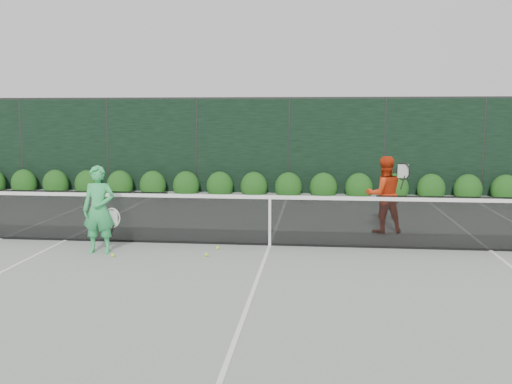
# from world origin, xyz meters

# --- Properties ---
(ground) EXTENTS (80.00, 80.00, 0.00)m
(ground) POSITION_xyz_m (0.00, 0.00, 0.00)
(ground) COLOR gray
(ground) RESTS_ON ground
(tennis_net) EXTENTS (12.90, 0.10, 1.07)m
(tennis_net) POSITION_xyz_m (-0.02, 0.00, 0.53)
(tennis_net) COLOR black
(tennis_net) RESTS_ON ground
(player_woman) EXTENTS (0.65, 0.42, 1.60)m
(player_woman) POSITION_xyz_m (-3.05, -0.89, 0.80)
(player_woman) COLOR #38BF65
(player_woman) RESTS_ON ground
(player_man) EXTENTS (0.94, 0.78, 1.64)m
(player_man) POSITION_xyz_m (2.32, 1.50, 0.82)
(player_man) COLOR red
(player_man) RESTS_ON ground
(court_lines) EXTENTS (11.03, 23.83, 0.01)m
(court_lines) POSITION_xyz_m (0.00, 0.00, 0.01)
(court_lines) COLOR white
(court_lines) RESTS_ON ground
(windscreen_fence) EXTENTS (32.00, 21.07, 3.06)m
(windscreen_fence) POSITION_xyz_m (0.00, -2.71, 1.51)
(windscreen_fence) COLOR black
(windscreen_fence) RESTS_ON ground
(hedge_row) EXTENTS (31.66, 0.65, 0.94)m
(hedge_row) POSITION_xyz_m (-0.00, 7.15, 0.23)
(hedge_row) COLOR #153D10
(hedge_row) RESTS_ON ground
(tennis_balls) EXTENTS (1.82, 0.84, 0.07)m
(tennis_balls) POSITION_xyz_m (-1.56, -0.86, 0.03)
(tennis_balls) COLOR #BAEE35
(tennis_balls) RESTS_ON ground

